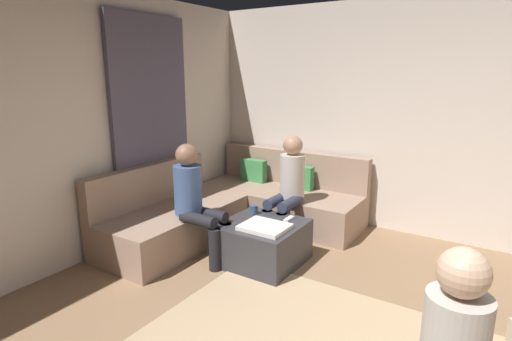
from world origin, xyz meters
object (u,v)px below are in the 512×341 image
(person_on_couch_back, at_px, (288,184))
(game_remote, at_px, (289,219))
(sectional_couch, at_px, (236,207))
(person_on_couch_side, at_px, (196,198))
(ottoman, at_px, (262,243))
(coffee_mug, at_px, (254,210))

(person_on_couch_back, bearing_deg, game_remote, 119.95)
(sectional_couch, height_order, person_on_couch_back, person_on_couch_back)
(person_on_couch_back, xyz_separation_m, person_on_couch_side, (-0.54, -0.95, 0.00))
(ottoman, height_order, person_on_couch_side, person_on_couch_side)
(coffee_mug, relative_size, person_on_couch_back, 0.08)
(sectional_couch, xyz_separation_m, person_on_couch_back, (0.68, 0.06, 0.38))
(sectional_couch, distance_m, person_on_couch_back, 0.78)
(ottoman, height_order, coffee_mug, coffee_mug)
(sectional_couch, xyz_separation_m, game_remote, (0.93, -0.37, 0.15))
(coffee_mug, bearing_deg, sectional_couch, 142.18)
(coffee_mug, distance_m, person_on_couch_back, 0.53)
(sectional_couch, distance_m, game_remote, 1.01)
(coffee_mug, xyz_separation_m, person_on_couch_side, (-0.38, -0.49, 0.19))
(person_on_couch_back, relative_size, person_on_couch_side, 1.00)
(game_remote, relative_size, person_on_couch_side, 0.12)
(ottoman, xyz_separation_m, person_on_couch_back, (-0.07, 0.65, 0.45))
(coffee_mug, bearing_deg, person_on_couch_side, -128.18)
(person_on_couch_side, bearing_deg, game_remote, 123.90)
(coffee_mug, distance_m, person_on_couch_side, 0.65)
(coffee_mug, distance_m, game_remote, 0.40)
(sectional_couch, bearing_deg, ottoman, -38.26)
(sectional_couch, relative_size, person_on_couch_back, 2.12)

